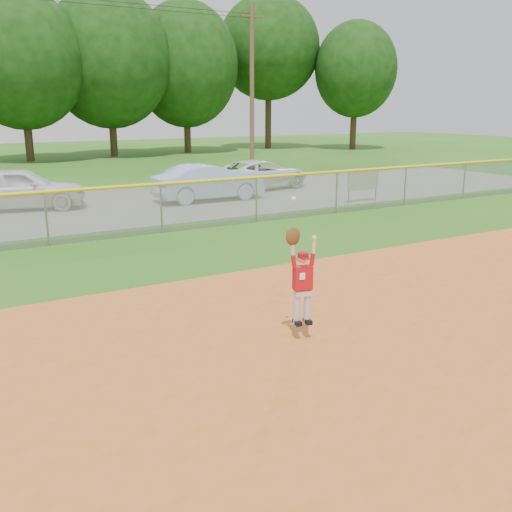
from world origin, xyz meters
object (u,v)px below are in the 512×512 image
at_px(car_white_b, 260,174).
at_px(sponsor_sign, 363,180).
at_px(car_white_a, 19,188).
at_px(car_blue, 209,182).
at_px(ballplayer, 301,276).

relative_size(car_white_b, sponsor_sign, 3.15).
xyz_separation_m(car_white_a, car_blue, (6.99, -1.58, -0.05)).
relative_size(car_blue, ballplayer, 2.13).
height_order(car_white_a, car_blue, car_white_a).
bearing_deg(car_white_a, car_blue, -88.31).
bearing_deg(car_blue, ballplayer, 160.24).
distance_m(car_white_a, ballplayer, 15.49).
height_order(car_white_b, ballplayer, ballplayer).
relative_size(car_white_a, car_blue, 1.04).
xyz_separation_m(car_white_a, car_white_b, (10.50, 0.31, -0.12)).
height_order(sponsor_sign, ballplayer, ballplayer).
height_order(car_white_a, car_white_b, car_white_a).
distance_m(car_blue, car_white_b, 3.99).
xyz_separation_m(car_blue, car_white_b, (3.51, 1.89, -0.06)).
bearing_deg(sponsor_sign, car_blue, 146.64).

